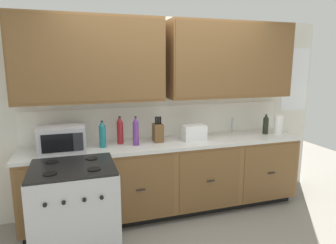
{
  "coord_description": "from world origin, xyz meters",
  "views": [
    {
      "loc": [
        -1.08,
        -3.05,
        1.85
      ],
      "look_at": [
        -0.02,
        0.27,
        1.17
      ],
      "focal_mm": 32.05,
      "sensor_mm": 36.0,
      "label": 1
    }
  ],
  "objects_px": {
    "stove_range": "(75,214)",
    "bottle_red": "(120,130)",
    "bottle_violet": "(136,131)",
    "knife_block": "(158,132)",
    "bottle_dark": "(266,124)",
    "toaster": "(194,133)",
    "microwave": "(62,139)",
    "bottle_teal": "(102,134)",
    "paper_towel_roll": "(278,124)"
  },
  "relations": [
    {
      "from": "stove_range",
      "to": "bottle_red",
      "type": "xyz_separation_m",
      "value": [
        0.55,
        0.72,
        0.61
      ]
    },
    {
      "from": "stove_range",
      "to": "bottle_violet",
      "type": "height_order",
      "value": "bottle_violet"
    },
    {
      "from": "knife_block",
      "to": "bottle_dark",
      "type": "xyz_separation_m",
      "value": [
        1.49,
        -0.04,
        0.01
      ]
    },
    {
      "from": "stove_range",
      "to": "bottle_dark",
      "type": "relative_size",
      "value": 3.58
    },
    {
      "from": "bottle_red",
      "to": "bottle_dark",
      "type": "xyz_separation_m",
      "value": [
        1.94,
        -0.09,
        -0.03
      ]
    },
    {
      "from": "stove_range",
      "to": "knife_block",
      "type": "xyz_separation_m",
      "value": [
        1.0,
        0.67,
        0.56
      ]
    },
    {
      "from": "toaster",
      "to": "bottle_dark",
      "type": "bearing_deg",
      "value": 1.54
    },
    {
      "from": "microwave",
      "to": "bottle_teal",
      "type": "distance_m",
      "value": 0.43
    },
    {
      "from": "microwave",
      "to": "bottle_dark",
      "type": "height_order",
      "value": "microwave"
    },
    {
      "from": "paper_towel_roll",
      "to": "bottle_teal",
      "type": "bearing_deg",
      "value": 178.72
    },
    {
      "from": "stove_range",
      "to": "bottle_teal",
      "type": "bearing_deg",
      "value": 61.88
    },
    {
      "from": "stove_range",
      "to": "bottle_dark",
      "type": "height_order",
      "value": "bottle_dark"
    },
    {
      "from": "toaster",
      "to": "knife_block",
      "type": "height_order",
      "value": "knife_block"
    },
    {
      "from": "bottle_red",
      "to": "microwave",
      "type": "bearing_deg",
      "value": -168.02
    },
    {
      "from": "knife_block",
      "to": "paper_towel_roll",
      "type": "xyz_separation_m",
      "value": [
        1.65,
        -0.1,
        0.01
      ]
    },
    {
      "from": "paper_towel_roll",
      "to": "bottle_dark",
      "type": "xyz_separation_m",
      "value": [
        -0.16,
        0.06,
        -0.0
      ]
    },
    {
      "from": "knife_block",
      "to": "paper_towel_roll",
      "type": "distance_m",
      "value": 1.66
    },
    {
      "from": "microwave",
      "to": "bottle_red",
      "type": "relative_size",
      "value": 1.47
    },
    {
      "from": "toaster",
      "to": "bottle_violet",
      "type": "bearing_deg",
      "value": -179.57
    },
    {
      "from": "knife_block",
      "to": "stove_range",
      "type": "bearing_deg",
      "value": -146.04
    },
    {
      "from": "bottle_violet",
      "to": "bottle_teal",
      "type": "distance_m",
      "value": 0.38
    },
    {
      "from": "stove_range",
      "to": "bottle_dark",
      "type": "xyz_separation_m",
      "value": [
        2.49,
        0.63,
        0.58
      ]
    },
    {
      "from": "stove_range",
      "to": "knife_block",
      "type": "height_order",
      "value": "knife_block"
    },
    {
      "from": "toaster",
      "to": "bottle_teal",
      "type": "bearing_deg",
      "value": 178.9
    },
    {
      "from": "microwave",
      "to": "stove_range",
      "type": "bearing_deg",
      "value": -80.85
    },
    {
      "from": "stove_range",
      "to": "microwave",
      "type": "xyz_separation_m",
      "value": [
        -0.09,
        0.59,
        0.59
      ]
    },
    {
      "from": "paper_towel_roll",
      "to": "knife_block",
      "type": "bearing_deg",
      "value": 176.62
    },
    {
      "from": "paper_towel_roll",
      "to": "bottle_red",
      "type": "height_order",
      "value": "bottle_red"
    },
    {
      "from": "stove_range",
      "to": "toaster",
      "type": "xyz_separation_m",
      "value": [
        1.44,
        0.6,
        0.54
      ]
    },
    {
      "from": "bottle_red",
      "to": "bottle_dark",
      "type": "relative_size",
      "value": 1.23
    },
    {
      "from": "knife_block",
      "to": "paper_towel_roll",
      "type": "height_order",
      "value": "knife_block"
    },
    {
      "from": "bottle_red",
      "to": "paper_towel_roll",
      "type": "bearing_deg",
      "value": -4.1
    },
    {
      "from": "stove_range",
      "to": "toaster",
      "type": "bearing_deg",
      "value": 22.77
    },
    {
      "from": "bottle_teal",
      "to": "toaster",
      "type": "bearing_deg",
      "value": -1.1
    },
    {
      "from": "bottle_dark",
      "to": "paper_towel_roll",
      "type": "bearing_deg",
      "value": -20.42
    },
    {
      "from": "stove_range",
      "to": "paper_towel_roll",
      "type": "bearing_deg",
      "value": 12.22
    },
    {
      "from": "microwave",
      "to": "knife_block",
      "type": "distance_m",
      "value": 1.09
    },
    {
      "from": "bottle_violet",
      "to": "bottle_dark",
      "type": "height_order",
      "value": "bottle_violet"
    },
    {
      "from": "toaster",
      "to": "bottle_teal",
      "type": "height_order",
      "value": "bottle_teal"
    },
    {
      "from": "stove_range",
      "to": "microwave",
      "type": "distance_m",
      "value": 0.84
    },
    {
      "from": "bottle_red",
      "to": "bottle_dark",
      "type": "bearing_deg",
      "value": -2.71
    },
    {
      "from": "microwave",
      "to": "toaster",
      "type": "xyz_separation_m",
      "value": [
        1.53,
        0.02,
        -0.04
      ]
    },
    {
      "from": "stove_range",
      "to": "microwave",
      "type": "height_order",
      "value": "microwave"
    },
    {
      "from": "paper_towel_roll",
      "to": "bottle_dark",
      "type": "bearing_deg",
      "value": 159.58
    },
    {
      "from": "toaster",
      "to": "bottle_teal",
      "type": "xyz_separation_m",
      "value": [
        -1.1,
        0.02,
        0.05
      ]
    },
    {
      "from": "knife_block",
      "to": "paper_towel_roll",
      "type": "relative_size",
      "value": 1.19
    },
    {
      "from": "knife_block",
      "to": "bottle_violet",
      "type": "xyz_separation_m",
      "value": [
        -0.29,
        -0.07,
        0.05
      ]
    },
    {
      "from": "bottle_red",
      "to": "bottle_violet",
      "type": "height_order",
      "value": "bottle_violet"
    },
    {
      "from": "stove_range",
      "to": "bottle_violet",
      "type": "bearing_deg",
      "value": 40.12
    },
    {
      "from": "bottle_teal",
      "to": "bottle_dark",
      "type": "distance_m",
      "value": 2.16
    }
  ]
}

